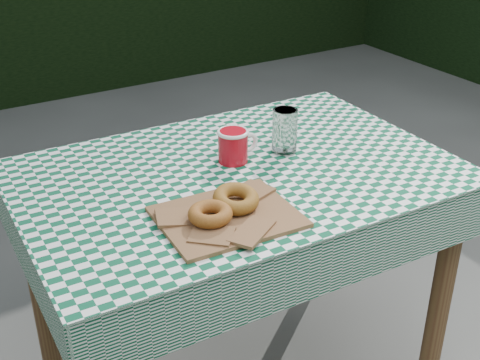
% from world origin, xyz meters
% --- Properties ---
extents(table, '(1.12, 0.76, 0.75)m').
position_xyz_m(table, '(-0.11, 0.02, 0.38)').
color(table, '#52301C').
rests_on(table, ground).
extents(tablecloth, '(1.14, 0.78, 0.01)m').
position_xyz_m(tablecloth, '(-0.11, 0.02, 0.75)').
color(tablecloth, '#0C4D30').
rests_on(tablecloth, table).
extents(paper_bag, '(0.32, 0.26, 0.02)m').
position_xyz_m(paper_bag, '(-0.26, -0.18, 0.76)').
color(paper_bag, olive).
rests_on(paper_bag, tablecloth).
extents(bagel_front, '(0.14, 0.14, 0.03)m').
position_xyz_m(bagel_front, '(-0.30, -0.19, 0.79)').
color(bagel_front, '#925D1E').
rests_on(bagel_front, paper_bag).
extents(bagel_back, '(0.11, 0.11, 0.03)m').
position_xyz_m(bagel_back, '(-0.22, -0.16, 0.79)').
color(bagel_back, '#8D601D').
rests_on(bagel_back, paper_bag).
extents(coffee_mug, '(0.16, 0.16, 0.09)m').
position_xyz_m(coffee_mug, '(-0.09, 0.07, 0.80)').
color(coffee_mug, '#AE0B17').
rests_on(coffee_mug, tablecloth).
extents(drinking_glass, '(0.07, 0.07, 0.12)m').
position_xyz_m(drinking_glass, '(0.06, 0.05, 0.82)').
color(drinking_glass, silver).
rests_on(drinking_glass, tablecloth).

